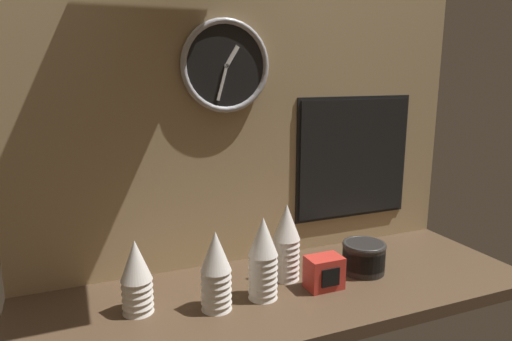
{
  "coord_description": "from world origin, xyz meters",
  "views": [
    {
      "loc": [
        -0.58,
        -1.18,
        0.66
      ],
      "look_at": [
        -0.08,
        0.04,
        0.37
      ],
      "focal_mm": 32.0,
      "sensor_mm": 36.0,
      "label": 1
    }
  ],
  "objects_px": {
    "cup_stack_center_right": "(286,242)",
    "bowl_stack_right": "(364,256)",
    "wall_clock": "(226,66)",
    "cup_stack_left": "(136,277)",
    "menu_board": "(354,158)",
    "cup_stack_center": "(263,258)",
    "napkin_dispenser": "(324,272)",
    "cup_stack_center_left": "(216,271)"
  },
  "relations": [
    {
      "from": "cup_stack_center_right",
      "to": "cup_stack_center_left",
      "type": "bearing_deg",
      "value": -159.65
    },
    {
      "from": "cup_stack_center",
      "to": "napkin_dispenser",
      "type": "relative_size",
      "value": 2.27
    },
    {
      "from": "napkin_dispenser",
      "to": "bowl_stack_right",
      "type": "bearing_deg",
      "value": 15.29
    },
    {
      "from": "cup_stack_center_right",
      "to": "bowl_stack_right",
      "type": "relative_size",
      "value": 1.73
    },
    {
      "from": "cup_stack_center_right",
      "to": "wall_clock",
      "type": "distance_m",
      "value": 0.6
    },
    {
      "from": "cup_stack_left",
      "to": "cup_stack_center_left",
      "type": "height_order",
      "value": "cup_stack_center_left"
    },
    {
      "from": "cup_stack_center_right",
      "to": "napkin_dispenser",
      "type": "distance_m",
      "value": 0.15
    },
    {
      "from": "cup_stack_center_left",
      "to": "menu_board",
      "type": "bearing_deg",
      "value": 24.22
    },
    {
      "from": "wall_clock",
      "to": "cup_stack_center_right",
      "type": "bearing_deg",
      "value": -52.98
    },
    {
      "from": "cup_stack_center_right",
      "to": "cup_stack_center_left",
      "type": "distance_m",
      "value": 0.29
    },
    {
      "from": "cup_stack_center",
      "to": "menu_board",
      "type": "bearing_deg",
      "value": 29.44
    },
    {
      "from": "bowl_stack_right",
      "to": "wall_clock",
      "type": "xyz_separation_m",
      "value": [
        -0.4,
        0.23,
        0.62
      ]
    },
    {
      "from": "cup_stack_center_left",
      "to": "napkin_dispenser",
      "type": "relative_size",
      "value": 2.09
    },
    {
      "from": "bowl_stack_right",
      "to": "napkin_dispenser",
      "type": "bearing_deg",
      "value": -164.71
    },
    {
      "from": "cup_stack_center",
      "to": "bowl_stack_right",
      "type": "height_order",
      "value": "cup_stack_center"
    },
    {
      "from": "cup_stack_center_left",
      "to": "cup_stack_center",
      "type": "bearing_deg",
      "value": 3.84
    },
    {
      "from": "cup_stack_center_left",
      "to": "napkin_dispenser",
      "type": "height_order",
      "value": "cup_stack_center_left"
    },
    {
      "from": "cup_stack_left",
      "to": "menu_board",
      "type": "xyz_separation_m",
      "value": [
        0.85,
        0.22,
        0.23
      ]
    },
    {
      "from": "cup_stack_center",
      "to": "bowl_stack_right",
      "type": "xyz_separation_m",
      "value": [
        0.38,
        0.03,
        -0.07
      ]
    },
    {
      "from": "cup_stack_center",
      "to": "menu_board",
      "type": "height_order",
      "value": "menu_board"
    },
    {
      "from": "wall_clock",
      "to": "napkin_dispenser",
      "type": "height_order",
      "value": "wall_clock"
    },
    {
      "from": "bowl_stack_right",
      "to": "wall_clock",
      "type": "height_order",
      "value": "wall_clock"
    },
    {
      "from": "cup_stack_center",
      "to": "bowl_stack_right",
      "type": "relative_size",
      "value": 1.73
    },
    {
      "from": "napkin_dispenser",
      "to": "cup_stack_left",
      "type": "bearing_deg",
      "value": 172.56
    },
    {
      "from": "menu_board",
      "to": "napkin_dispenser",
      "type": "xyz_separation_m",
      "value": [
        -0.29,
        -0.29,
        -0.29
      ]
    },
    {
      "from": "cup_stack_left",
      "to": "cup_stack_center_right",
      "type": "distance_m",
      "value": 0.48
    },
    {
      "from": "wall_clock",
      "to": "napkin_dispenser",
      "type": "xyz_separation_m",
      "value": [
        0.22,
        -0.28,
        -0.63
      ]
    },
    {
      "from": "cup_stack_left",
      "to": "menu_board",
      "type": "relative_size",
      "value": 0.44
    },
    {
      "from": "cup_stack_left",
      "to": "napkin_dispenser",
      "type": "relative_size",
      "value": 1.92
    },
    {
      "from": "menu_board",
      "to": "napkin_dispenser",
      "type": "height_order",
      "value": "menu_board"
    },
    {
      "from": "bowl_stack_right",
      "to": "napkin_dispenser",
      "type": "xyz_separation_m",
      "value": [
        -0.18,
        -0.05,
        -0.0
      ]
    },
    {
      "from": "cup_stack_center",
      "to": "cup_stack_left",
      "type": "bearing_deg",
      "value": 170.86
    },
    {
      "from": "cup_stack_center_right",
      "to": "bowl_stack_right",
      "type": "distance_m",
      "value": 0.28
    },
    {
      "from": "cup_stack_left",
      "to": "cup_stack_center_left",
      "type": "bearing_deg",
      "value": -17.86
    },
    {
      "from": "cup_stack_center_right",
      "to": "menu_board",
      "type": "relative_size",
      "value": 0.52
    },
    {
      "from": "cup_stack_left",
      "to": "wall_clock",
      "type": "bearing_deg",
      "value": 31.93
    },
    {
      "from": "cup_stack_center_right",
      "to": "cup_stack_center",
      "type": "height_order",
      "value": "same"
    },
    {
      "from": "cup_stack_center_left",
      "to": "menu_board",
      "type": "height_order",
      "value": "menu_board"
    },
    {
      "from": "bowl_stack_right",
      "to": "wall_clock",
      "type": "bearing_deg",
      "value": 149.49
    },
    {
      "from": "cup_stack_center",
      "to": "bowl_stack_right",
      "type": "bearing_deg",
      "value": 5.18
    },
    {
      "from": "cup_stack_left",
      "to": "wall_clock",
      "type": "height_order",
      "value": "wall_clock"
    },
    {
      "from": "cup_stack_left",
      "to": "cup_stack_center",
      "type": "relative_size",
      "value": 0.85
    }
  ]
}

